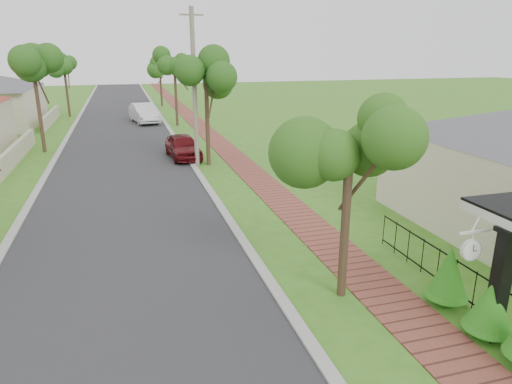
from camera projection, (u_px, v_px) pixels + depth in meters
name	position (u px, v px, depth m)	size (l,w,h in m)	color
ground	(278.00, 344.00, 9.62)	(160.00, 160.00, 0.00)	#3D721B
road	(122.00, 154.00, 27.15)	(7.00, 120.00, 0.02)	#28282B
kerb_right	(183.00, 151.00, 28.12)	(0.30, 120.00, 0.10)	#9E9E99
kerb_left	(56.00, 158.00, 26.18)	(0.30, 120.00, 0.10)	#9E9E99
sidewalk	(224.00, 148.00, 28.82)	(1.50, 120.00, 0.03)	brown
porch_post	(499.00, 290.00, 9.58)	(0.48, 0.48, 2.52)	black
picket_fence	(475.00, 289.00, 10.77)	(0.03, 8.02, 1.00)	black
street_trees	(117.00, 71.00, 32.10)	(10.70, 37.65, 5.89)	#382619
parked_car_red	(183.00, 146.00, 25.97)	(1.60, 3.99, 1.36)	#5C0D11
parked_car_white	(144.00, 113.00, 38.67)	(1.70, 4.87, 1.60)	white
near_tree	(350.00, 151.00, 10.47)	(1.83, 1.83, 4.69)	#382619
utility_pole	(194.00, 88.00, 23.40)	(1.20, 0.24, 7.99)	gray
station_clock	(471.00, 249.00, 9.57)	(0.80, 0.13, 0.67)	white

